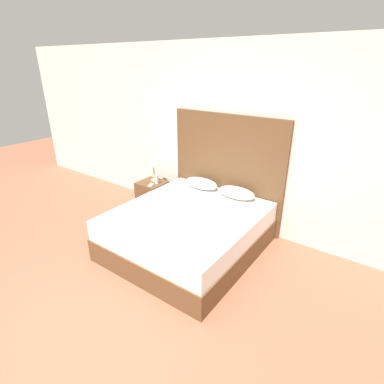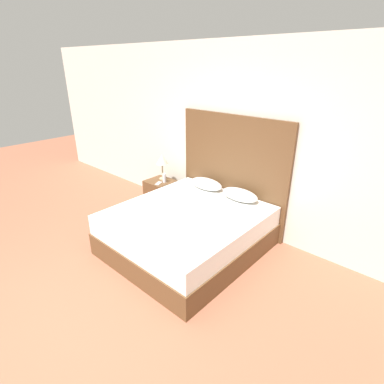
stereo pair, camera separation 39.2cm
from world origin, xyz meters
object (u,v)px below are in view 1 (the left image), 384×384
Objects in this scene: table_lamp at (153,161)px; bed at (188,231)px; nightstand at (153,195)px; phone_on_bed at (184,208)px; phone_on_nightstand at (151,185)px.

bed is at bearing -30.12° from table_lamp.
table_lamp is at bearing 102.10° from nightstand.
phone_on_bed reaches higher than nightstand.
table_lamp is at bearing 149.88° from bed.
nightstand is (-1.26, 0.66, -0.04)m from bed.
phone_on_nightstand is (0.08, -0.11, 0.25)m from nightstand.
phone_on_nightstand is at bearing 155.00° from bed.
phone_on_bed is 0.32× the size of nightstand.
nightstand is 1.08× the size of table_lamp.
bed reaches higher than phone_on_nightstand.
bed is 1.32m from phone_on_nightstand.
table_lamp reaches higher than nightstand.
bed is 1.58m from table_lamp.
phone_on_bed is at bearing -24.33° from phone_on_nightstand.
table_lamp reaches higher than phone_on_bed.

